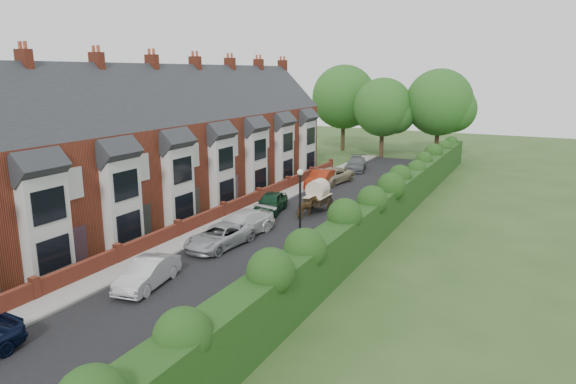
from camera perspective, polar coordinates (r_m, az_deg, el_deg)
name	(u,v)px	position (r m, az deg, el deg)	size (l,w,h in m)	color
ground	(201,282)	(25.59, -9.63, -9.79)	(140.00, 140.00, 0.00)	#2D4C1E
road	(292,222)	(34.71, 0.45, -3.37)	(6.00, 58.00, 0.02)	black
pavement_hedge_side	(349,230)	(33.16, 6.84, -4.17)	(2.20, 58.00, 0.12)	#9B9892
pavement_house_side	(243,215)	(36.49, -4.98, -2.51)	(1.70, 58.00, 0.12)	#9B9892
kerb_hedge_side	(334,227)	(33.51, 5.15, -3.94)	(0.18, 58.00, 0.13)	gray
kerb_house_side	(253,216)	(36.09, -3.90, -2.66)	(0.18, 58.00, 0.13)	gray
hedge	(378,210)	(32.20, 9.92, -1.95)	(2.10, 58.00, 2.85)	#1A3A12
terrace_row	(158,149)	(38.58, -14.23, 4.70)	(9.05, 40.50, 11.50)	maroon
garden_wall_row	(223,211)	(36.10, -7.18, -2.08)	(0.35, 40.35, 1.10)	maroon
lamppost	(300,205)	(26.11, 1.35, -1.48)	(0.32, 0.32, 5.16)	black
tree_far_left	(386,109)	(61.42, 10.84, 9.06)	(7.14, 6.80, 9.29)	#332316
tree_far_right	(443,104)	(61.97, 16.82, 9.33)	(7.98, 7.60, 10.31)	#332316
tree_far_back	(347,99)	(66.06, 6.58, 10.27)	(8.40, 8.00, 10.82)	#332316
car_silver_a	(148,273)	(25.36, -15.33, -8.69)	(1.40, 4.02, 1.32)	#B8B8BD
car_silver_b	(220,236)	(29.98, -7.61, -4.90)	(2.17, 4.71, 1.31)	#A5A9AD
car_white	(241,224)	(31.88, -5.29, -3.57)	(2.07, 5.09, 1.48)	silver
car_green	(271,203)	(36.99, -1.92, -1.19)	(1.70, 4.23, 1.44)	#0F321C
car_red	(321,179)	(45.05, 3.67, 1.47)	(1.62, 4.64, 1.53)	maroon
car_beige	(331,176)	(46.83, 4.84, 1.81)	(2.29, 4.97, 1.38)	tan
car_grey	(356,164)	(53.31, 7.55, 3.13)	(1.91, 4.71, 1.37)	slate
horse	(307,208)	(35.57, 2.11, -1.75)	(0.80, 1.75, 1.48)	#523B1E
horse_cart	(318,193)	(37.09, 3.33, -0.15)	(1.49, 3.29, 2.38)	black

